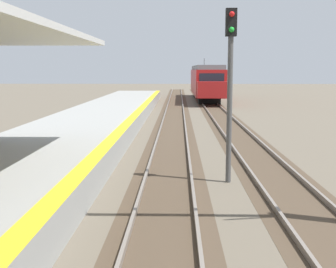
% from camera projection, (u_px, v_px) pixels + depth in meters
% --- Properties ---
extents(station_platform, '(5.00, 80.00, 0.91)m').
position_uv_depth(station_platform, '(28.00, 166.00, 13.84)').
color(station_platform, '#999993').
rests_on(station_platform, ground).
extents(track_pair_nearest_platform, '(2.34, 120.00, 0.16)m').
position_uv_depth(track_pair_nearest_platform, '(171.00, 155.00, 17.75)').
color(track_pair_nearest_platform, '#4C3D2D').
rests_on(track_pair_nearest_platform, ground).
extents(track_pair_middle, '(2.34, 120.00, 0.16)m').
position_uv_depth(track_pair_middle, '(256.00, 155.00, 17.67)').
color(track_pair_middle, '#4C3D2D').
rests_on(track_pair_middle, ground).
extents(approaching_train, '(2.93, 19.60, 4.76)m').
position_uv_depth(approaching_train, '(206.00, 81.00, 49.87)').
color(approaching_train, maroon).
rests_on(approaching_train, ground).
extents(rail_signal_post, '(0.32, 0.34, 5.20)m').
position_uv_depth(rail_signal_post, '(230.00, 78.00, 13.15)').
color(rail_signal_post, '#4C4C4C').
rests_on(rail_signal_post, ground).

